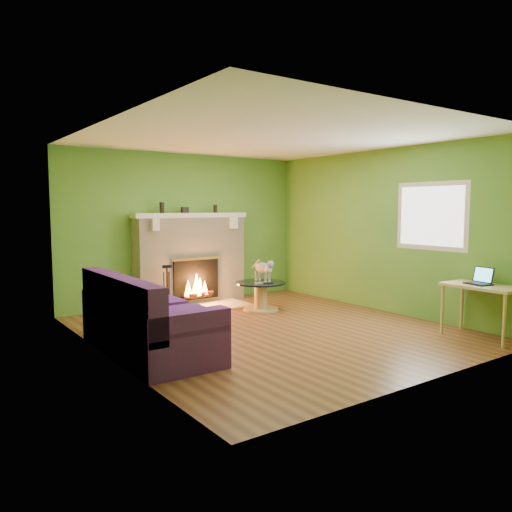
{
  "coord_description": "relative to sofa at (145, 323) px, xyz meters",
  "views": [
    {
      "loc": [
        -4.07,
        -5.36,
        1.68
      ],
      "look_at": [
        0.02,
        0.4,
        0.99
      ],
      "focal_mm": 35.0,
      "sensor_mm": 36.0,
      "label": 1
    }
  ],
  "objects": [
    {
      "name": "hearth",
      "position": [
        1.86,
        1.84,
        -0.34
      ],
      "size": [
        1.5,
        0.75,
        0.03
      ],
      "primitive_type": "cube",
      "color": "beige",
      "rests_on": "floor"
    },
    {
      "name": "coffee_table",
      "position": [
        2.51,
        1.19,
        -0.09
      ],
      "size": [
        0.82,
        0.82,
        0.46
      ],
      "color": "tan",
      "rests_on": "floor"
    },
    {
      "name": "remote_black",
      "position": [
        2.53,
        1.01,
        0.12
      ],
      "size": [
        0.17,
        0.08,
        0.02
      ],
      "primitive_type": "cube",
      "rotation": [
        0.0,
        0.0,
        -0.24
      ],
      "color": "black",
      "rests_on": "coffee_table"
    },
    {
      "name": "mantel_vase_left",
      "position": [
        1.33,
        2.36,
        1.31
      ],
      "size": [
        0.08,
        0.08,
        0.18
      ],
      "primitive_type": "cylinder",
      "color": "black",
      "rests_on": "mantel"
    },
    {
      "name": "floor",
      "position": [
        1.86,
        0.04,
        -0.36
      ],
      "size": [
        5.0,
        5.0,
        0.0
      ],
      "primitive_type": "plane",
      "color": "#592C19",
      "rests_on": "ground"
    },
    {
      "name": "window_frame",
      "position": [
        4.1,
        -0.86,
        1.19
      ],
      "size": [
        0.0,
        1.2,
        1.2
      ],
      "primitive_type": "plane",
      "rotation": [
        1.57,
        0.0,
        -1.57
      ],
      "color": "silver",
      "rests_on": "wall_right"
    },
    {
      "name": "cat",
      "position": [
        2.59,
        1.24,
        0.29
      ],
      "size": [
        0.26,
        0.6,
        0.37
      ],
      "primitive_type": null,
      "rotation": [
        0.0,
        0.0,
        -0.07
      ],
      "color": "slate",
      "rests_on": "coffee_table"
    },
    {
      "name": "wall_back",
      "position": [
        1.86,
        2.54,
        0.94
      ],
      "size": [
        5.0,
        0.0,
        5.0
      ],
      "primitive_type": "plane",
      "rotation": [
        1.57,
        0.0,
        0.0
      ],
      "color": "#49862B",
      "rests_on": "floor"
    },
    {
      "name": "wall_left",
      "position": [
        -0.39,
        0.04,
        0.94
      ],
      "size": [
        0.0,
        5.0,
        5.0
      ],
      "primitive_type": "plane",
      "rotation": [
        1.57,
        0.0,
        1.57
      ],
      "color": "#49862B",
      "rests_on": "floor"
    },
    {
      "name": "sofa",
      "position": [
        0.0,
        0.0,
        0.0
      ],
      "size": [
        0.93,
        2.05,
        0.92
      ],
      "color": "#471962",
      "rests_on": "floor"
    },
    {
      "name": "remote_silver",
      "position": [
        2.41,
        1.07,
        0.12
      ],
      "size": [
        0.17,
        0.06,
        0.02
      ],
      "primitive_type": "cube",
      "rotation": [
        0.0,
        0.0,
        -0.09
      ],
      "color": "gray",
      "rests_on": "coffee_table"
    },
    {
      "name": "desk",
      "position": [
        3.81,
        -1.86,
        0.25
      ],
      "size": [
        0.54,
        0.93,
        0.69
      ],
      "color": "tan",
      "rests_on": "floor"
    },
    {
      "name": "fire_tools",
      "position": [
        1.23,
        1.99,
        0.04
      ],
      "size": [
        0.19,
        0.19,
        0.73
      ],
      "primitive_type": null,
      "color": "black",
      "rests_on": "hearth"
    },
    {
      "name": "laptop",
      "position": [
        3.79,
        -1.81,
        0.44
      ],
      "size": [
        0.31,
        0.34,
        0.22
      ],
      "primitive_type": null,
      "rotation": [
        0.0,
        0.0,
        -0.17
      ],
      "color": "black",
      "rests_on": "desk"
    },
    {
      "name": "fireplace",
      "position": [
        1.86,
        2.35,
        0.42
      ],
      "size": [
        2.1,
        0.46,
        1.58
      ],
      "color": "beige",
      "rests_on": "floor"
    },
    {
      "name": "mantel",
      "position": [
        1.86,
        2.33,
        1.18
      ],
      "size": [
        2.1,
        0.28,
        0.08
      ],
      "primitive_type": "cube",
      "color": "beige",
      "rests_on": "fireplace"
    },
    {
      "name": "ceiling",
      "position": [
        1.86,
        0.04,
        2.24
      ],
      "size": [
        5.0,
        5.0,
        0.0
      ],
      "primitive_type": "plane",
      "rotation": [
        3.14,
        0.0,
        0.0
      ],
      "color": "white",
      "rests_on": "wall_back"
    },
    {
      "name": "mantel_vase_right",
      "position": [
        2.36,
        2.36,
        1.29
      ],
      "size": [
        0.07,
        0.07,
        0.14
      ],
      "primitive_type": "cylinder",
      "color": "black",
      "rests_on": "mantel"
    },
    {
      "name": "wall_front",
      "position": [
        1.86,
        -2.46,
        0.94
      ],
      "size": [
        5.0,
        0.0,
        5.0
      ],
      "primitive_type": "plane",
      "rotation": [
        -1.57,
        0.0,
        0.0
      ],
      "color": "#49862B",
      "rests_on": "floor"
    },
    {
      "name": "mantel_box",
      "position": [
        1.76,
        2.36,
        1.27
      ],
      "size": [
        0.12,
        0.08,
        0.1
      ],
      "primitive_type": "cube",
      "color": "black",
      "rests_on": "mantel"
    },
    {
      "name": "wall_right",
      "position": [
        4.11,
        0.04,
        0.94
      ],
      "size": [
        0.0,
        5.0,
        5.0
      ],
      "primitive_type": "plane",
      "rotation": [
        1.57,
        0.0,
        -1.57
      ],
      "color": "#49862B",
      "rests_on": "floor"
    },
    {
      "name": "window_pane",
      "position": [
        4.09,
        -0.86,
        1.19
      ],
      "size": [
        0.0,
        1.06,
        1.06
      ],
      "primitive_type": "plane",
      "rotation": [
        1.57,
        0.0,
        -1.57
      ],
      "color": "white",
      "rests_on": "wall_right"
    }
  ]
}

